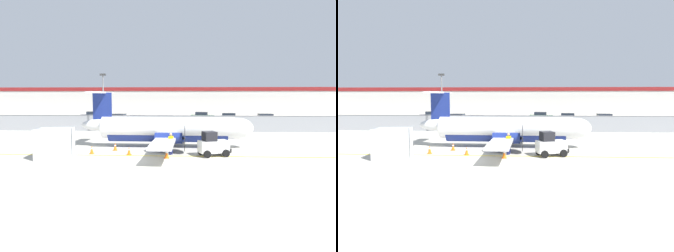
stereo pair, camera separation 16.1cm
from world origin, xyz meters
TOP-DOWN VIEW (x-y plane):
  - ground_plane at (0.00, 2.00)m, footprint 140.00×140.00m
  - perimeter_fence at (0.00, 18.00)m, footprint 98.00×0.10m
  - parking_lot_strip at (0.00, 29.50)m, footprint 98.00×17.00m
  - background_building at (0.00, 47.99)m, footprint 91.00×8.10m
  - commuter_airplane at (0.85, 5.97)m, footprint 15.30×16.03m
  - baggage_tug at (4.22, 2.18)m, footprint 2.55×1.94m
  - ground_crew_worker at (1.02, 2.57)m, footprint 0.48×0.48m
  - cargo_container at (-7.33, 0.69)m, footprint 2.58×2.22m
  - traffic_cone_near_left at (-3.71, 4.13)m, footprint 0.36×0.36m
  - traffic_cone_near_right at (0.77, 1.20)m, footprint 0.36×0.36m
  - traffic_cone_far_left at (-2.19, 2.25)m, footprint 0.36×0.36m
  - traffic_cone_far_right at (-5.23, 2.62)m, footprint 0.36×0.36m
  - parked_car_0 at (-15.28, 35.50)m, footprint 4.22×2.05m
  - parked_car_1 at (-8.59, 28.26)m, footprint 4.39×2.44m
  - parked_car_2 at (-5.21, 24.77)m, footprint 4.27×2.14m
  - parked_car_3 at (-0.92, 24.50)m, footprint 4.31×2.24m
  - parked_car_4 at (5.38, 34.71)m, footprint 4.39×2.43m
  - parked_car_5 at (9.59, 31.36)m, footprint 4.36×2.36m
  - parked_car_6 at (15.58, 29.72)m, footprint 4.25×2.10m
  - apron_light_pole at (-7.84, 15.94)m, footprint 0.70×0.30m

SIDE VIEW (x-z plane):
  - ground_plane at x=0.00m, z-range 0.00..0.01m
  - parking_lot_strip at x=0.00m, z-range 0.00..0.12m
  - traffic_cone_near_left at x=-3.71m, z-range -0.01..0.63m
  - traffic_cone_near_right at x=0.77m, z-range -0.01..0.63m
  - traffic_cone_far_left at x=-2.19m, z-range -0.01..0.63m
  - traffic_cone_far_right at x=-5.23m, z-range -0.01..0.63m
  - baggage_tug at x=4.22m, z-range -0.08..1.80m
  - parked_car_0 at x=-15.28m, z-range 0.10..1.68m
  - parked_car_1 at x=-8.59m, z-range 0.10..1.68m
  - parked_car_2 at x=-5.21m, z-range 0.10..1.68m
  - parked_car_3 at x=-0.92m, z-range 0.10..1.68m
  - parked_car_4 at x=5.38m, z-range 0.10..1.68m
  - parked_car_5 at x=9.59m, z-range 0.10..1.68m
  - parked_car_6 at x=15.58m, z-range 0.10..1.68m
  - ground_crew_worker at x=1.02m, z-range 0.10..1.80m
  - cargo_container at x=-7.33m, z-range 0.00..2.20m
  - perimeter_fence at x=0.00m, z-range 0.07..2.17m
  - commuter_airplane at x=0.85m, z-range -0.86..4.06m
  - background_building at x=0.00m, z-range 0.01..6.51m
  - apron_light_pole at x=-7.84m, z-range 0.67..7.94m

